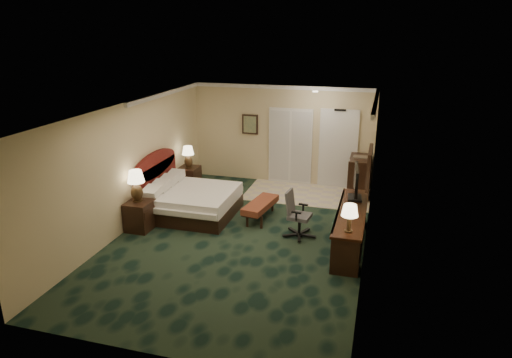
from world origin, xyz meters
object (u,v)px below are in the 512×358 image
(nightstand_far, at_px, (189,178))
(lamp_near, at_px, (136,186))
(bed_bench, at_px, (260,210))
(desk_chair, at_px, (300,214))
(nightstand_near, at_px, (140,215))
(minibar, at_px, (359,177))
(desk, at_px, (350,228))
(bed, at_px, (193,202))
(lamp_far, at_px, (188,157))
(tv, at_px, (356,183))

(nightstand_far, bearing_deg, lamp_near, -90.69)
(bed_bench, relative_size, desk_chair, 1.23)
(nightstand_near, height_order, minibar, minibar)
(lamp_near, distance_m, minibar, 5.60)
(nightstand_near, distance_m, nightstand_far, 2.64)
(bed_bench, xyz_separation_m, desk, (2.08, -0.80, 0.17))
(bed, bearing_deg, minibar, 32.93)
(nightstand_near, relative_size, bed_bench, 0.52)
(nightstand_near, distance_m, minibar, 5.57)
(bed, xyz_separation_m, lamp_far, (-0.77, 1.54, 0.61))
(nightstand_far, bearing_deg, bed_bench, -30.46)
(nightstand_far, relative_size, lamp_near, 0.90)
(desk, bearing_deg, minibar, 90.40)
(lamp_near, distance_m, bed_bench, 2.79)
(lamp_far, bearing_deg, bed_bench, -29.93)
(minibar, bearing_deg, desk_chair, -110.01)
(nightstand_near, distance_m, bed_bench, 2.67)
(bed, distance_m, nightstand_near, 1.31)
(lamp_far, relative_size, desk_chair, 0.60)
(minibar, bearing_deg, bed, -147.07)
(bed, bearing_deg, lamp_near, -128.35)
(bed, relative_size, bed_bench, 1.57)
(nightstand_near, relative_size, lamp_far, 1.08)
(bed, xyz_separation_m, bed_bench, (1.57, 0.20, -0.10))
(desk, xyz_separation_m, desk_chair, (-1.05, 0.12, 0.12))
(nightstand_far, relative_size, minibar, 0.61)
(nightstand_near, bearing_deg, tv, 14.23)
(lamp_far, xyz_separation_m, desk, (4.42, -2.14, -0.54))
(tv, bearing_deg, bed_bench, 171.17)
(nightstand_near, bearing_deg, bed, 53.66)
(lamp_far, bearing_deg, minibar, 10.40)
(tv, xyz_separation_m, desk_chair, (-1.06, -0.55, -0.60))
(nightstand_far, distance_m, lamp_near, 2.70)
(bed_bench, bearing_deg, lamp_far, 159.20)
(bed, distance_m, lamp_near, 1.48)
(lamp_near, bearing_deg, tv, 13.79)
(tv, bearing_deg, nightstand_near, -171.02)
(tv, bearing_deg, nightstand_far, 155.89)
(desk, bearing_deg, lamp_far, 154.10)
(lamp_near, relative_size, desk, 0.27)
(lamp_far, height_order, desk, lamp_far)
(nightstand_far, bearing_deg, tv, -18.86)
(tv, bearing_deg, desk, -95.84)
(lamp_far, bearing_deg, bed, -63.61)
(bed, bearing_deg, desk, -9.35)
(lamp_near, distance_m, tv, 4.61)
(lamp_near, relative_size, lamp_far, 1.17)
(bed, height_order, desk_chair, desk_chair)
(lamp_near, bearing_deg, nightstand_near, -35.35)
(nightstand_far, relative_size, bed_bench, 0.51)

